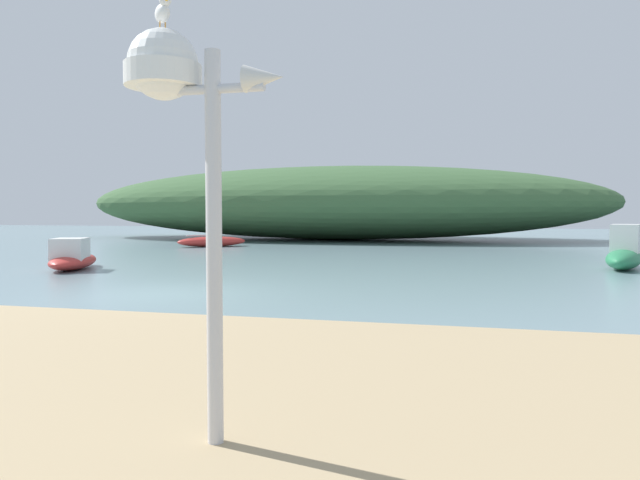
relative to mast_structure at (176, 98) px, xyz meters
name	(u,v)px	position (x,y,z in m)	size (l,w,h in m)	color
ground_plane	(166,293)	(-4.80, 8.56, -2.80)	(120.00, 120.00, 0.00)	gray
distant_hill	(336,203)	(-6.91, 36.94, -0.22)	(37.83, 14.38, 5.17)	#3D6038
mast_structure	(176,98)	(0.00, 0.00, 0.00)	(1.24, 0.58, 3.12)	silver
seagull_on_radar	(163,11)	(-0.10, -0.01, 0.64)	(0.25, 0.28, 0.22)	orange
motorboat_far_left	(624,253)	(7.41, 17.82, -2.27)	(2.12, 3.58, 1.52)	#287A4C
motorboat_west_reach	(72,258)	(-10.78, 13.09, -2.42)	(2.44, 3.67, 1.07)	#B72D28
sailboat_east_reach	(212,241)	(-11.61, 26.16, -2.50)	(3.71, 3.37, 4.22)	#B72D28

